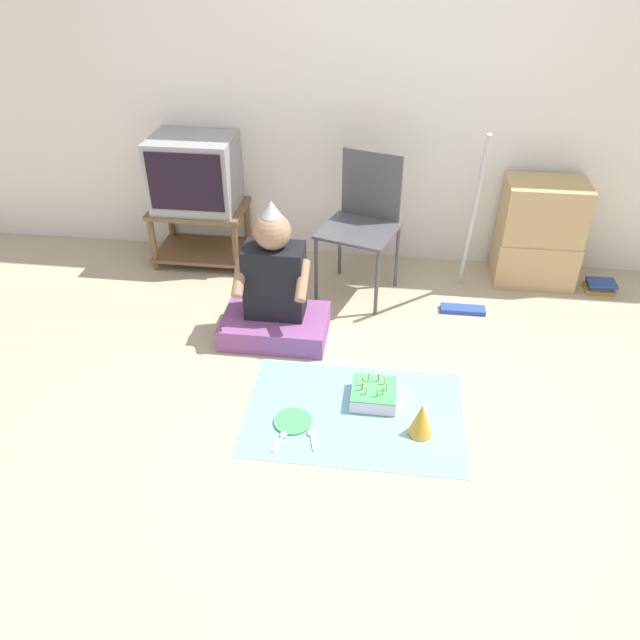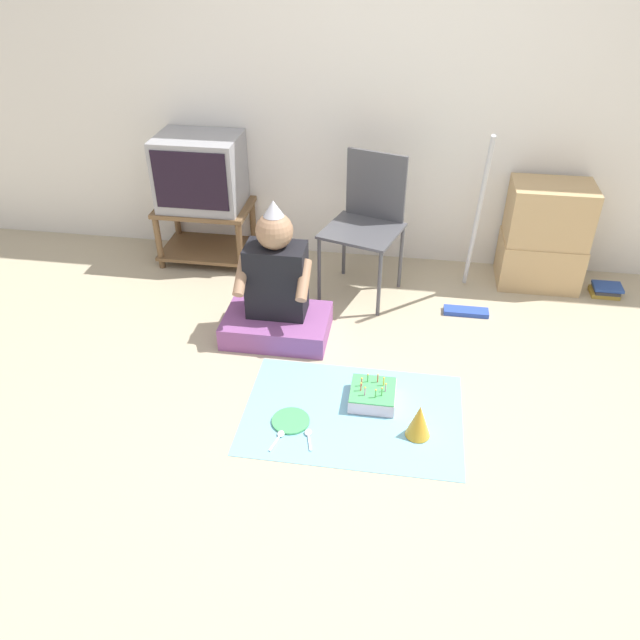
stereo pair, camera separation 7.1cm
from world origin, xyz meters
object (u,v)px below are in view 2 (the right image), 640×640
party_hat_blue (419,421)px  tv (200,172)px  cardboard_box_stack (544,236)px  book_pile (606,290)px  person_seated (276,295)px  birthday_cake (373,395)px  paper_plate (291,421)px  dust_mop (472,261)px  folding_chair (368,216)px

party_hat_blue → tv: bearing=133.9°
cardboard_box_stack → book_pile: size_ratio=3.63×
cardboard_box_stack → person_seated: 1.84m
birthday_cake → paper_plate: 0.45m
cardboard_box_stack → book_pile: cardboard_box_stack is taller
paper_plate → book_pile: bearing=39.6°
cardboard_box_stack → dust_mop: size_ratio=0.61×
dust_mop → tv: bearing=168.4°
cardboard_box_stack → party_hat_blue: (-0.76, -1.62, -0.25)m
paper_plate → dust_mop: bearing=53.7°
tv → dust_mop: 1.90m
folding_chair → cardboard_box_stack: folding_chair is taller
folding_chair → book_pile: (1.59, 0.14, -0.49)m
folding_chair → party_hat_blue: size_ratio=4.92×
dust_mop → birthday_cake: (-0.52, -1.02, -0.28)m
birthday_cake → tv: bearing=133.1°
dust_mop → birthday_cake: size_ratio=4.86×
person_seated → dust_mop: bearing=23.1°
cardboard_box_stack → dust_mop: bearing=-141.5°
person_seated → party_hat_blue: 1.16m
folding_chair → person_seated: (-0.47, -0.62, -0.25)m
person_seated → tv: bearing=128.8°
birthday_cake → folding_chair: bearing=97.3°
birthday_cake → paper_plate: birthday_cake is taller
folding_chair → birthday_cake: bearing=-82.7°
person_seated → party_hat_blue: size_ratio=4.66×
dust_mop → book_pile: dust_mop is taller
cardboard_box_stack → paper_plate: cardboard_box_stack is taller
birthday_cake → party_hat_blue: (0.24, -0.22, 0.05)m
book_pile → folding_chair: bearing=-175.0°
paper_plate → birthday_cake: bearing=29.1°
dust_mop → paper_plate: 1.57m
folding_chair → person_seated: size_ratio=1.06×
cardboard_box_stack → party_hat_blue: size_ratio=3.84×
folding_chair → tv: bearing=168.4°
folding_chair → book_pile: size_ratio=4.66×
folding_chair → dust_mop: 0.71m
tv → cardboard_box_stack: size_ratio=0.79×
cardboard_box_stack → paper_plate: size_ratio=3.66×
tv → book_pile: 2.83m
folding_chair → paper_plate: bearing=-100.1°
dust_mop → party_hat_blue: size_ratio=6.25×
tv → folding_chair: 1.20m
person_seated → party_hat_blue: person_seated is taller
tv → party_hat_blue: bearing=-46.1°
book_pile → birthday_cake: size_ratio=0.82×
book_pile → paper_plate: (-1.84, -1.52, -0.02)m
folding_chair → paper_plate: 1.49m
folding_chair → dust_mop: bearing=-11.6°
dust_mop → folding_chair: bearing=168.4°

